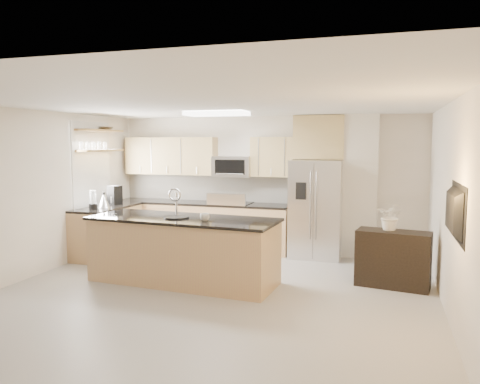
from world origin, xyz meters
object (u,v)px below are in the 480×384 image
(refrigerator, at_px, (316,209))
(coffee_maker, at_px, (115,195))
(range, at_px, (231,226))
(platter, at_px, (176,217))
(kettle, at_px, (104,201))
(cup, at_px, (205,217))
(island, at_px, (183,250))
(credenza, at_px, (393,259))
(flower_vase, at_px, (391,209))
(blender, at_px, (93,201))
(television, at_px, (449,212))
(bowl, at_px, (106,128))
(microwave, at_px, (233,167))

(refrigerator, height_order, coffee_maker, refrigerator)
(range, bearing_deg, refrigerator, -1.60)
(platter, bearing_deg, kettle, 151.76)
(cup, xyz_separation_m, kettle, (-2.42, 1.15, 0.01))
(refrigerator, bearing_deg, range, 178.40)
(refrigerator, distance_m, island, 2.77)
(refrigerator, bearing_deg, platter, -128.48)
(credenza, bearing_deg, coffee_maker, -179.72)
(platter, distance_m, flower_vase, 3.15)
(blender, relative_size, television, 0.31)
(range, bearing_deg, cup, -80.55)
(island, relative_size, television, 2.69)
(coffee_maker, height_order, bowl, bowl)
(refrigerator, relative_size, flower_vase, 2.84)
(refrigerator, xyz_separation_m, island, (-1.68, -2.17, -0.40))
(microwave, relative_size, bowl, 2.34)
(credenza, bearing_deg, platter, -157.76)
(credenza, bearing_deg, refrigerator, 140.74)
(refrigerator, xyz_separation_m, flower_vase, (1.28, -1.43, 0.25))
(blender, bearing_deg, flower_vase, 0.08)
(kettle, height_order, flower_vase, flower_vase)
(flower_vase, xyz_separation_m, television, (0.57, -1.64, 0.21))
(kettle, bearing_deg, flower_vase, -2.84)
(bowl, distance_m, flower_vase, 5.39)
(range, height_order, platter, range)
(refrigerator, relative_size, television, 1.65)
(credenza, bearing_deg, kettle, -174.53)
(platter, bearing_deg, bowl, 144.47)
(coffee_maker, xyz_separation_m, bowl, (-0.16, 0.03, 1.29))
(range, relative_size, flower_vase, 1.82)
(bowl, bearing_deg, blender, -76.94)
(cup, height_order, flower_vase, flower_vase)
(kettle, distance_m, bowl, 1.44)
(coffee_maker, bearing_deg, television, -22.84)
(coffee_maker, distance_m, bowl, 1.30)
(bowl, bearing_deg, range, 17.95)
(refrigerator, height_order, blender, refrigerator)
(kettle, xyz_separation_m, bowl, (-0.23, 0.50, 1.33))
(range, distance_m, flower_vase, 3.36)
(refrigerator, relative_size, kettle, 6.27)
(blender, xyz_separation_m, bowl, (-0.18, 0.75, 1.31))
(flower_vase, bearing_deg, coffee_maker, 171.90)
(island, height_order, blender, island)
(refrigerator, bearing_deg, television, -58.96)
(cup, distance_m, blender, 2.63)
(platter, bearing_deg, coffee_maker, 142.97)
(coffee_maker, xyz_separation_m, flower_vase, (5.04, -0.72, 0.05))
(microwave, bearing_deg, kettle, -146.23)
(blender, xyz_separation_m, kettle, (0.05, 0.25, -0.02))
(range, xyz_separation_m, island, (-0.02, -2.22, 0.02))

